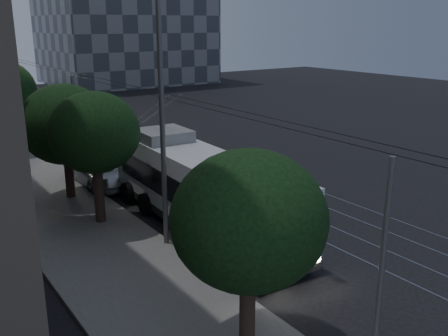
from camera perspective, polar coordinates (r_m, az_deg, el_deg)
The scene contains 14 objects.
ground at distance 22.99m, azimuth 5.28°, elevation -5.94°, with size 120.00×120.00×0.00m, color black.
tram_rails at distance 40.62m, azimuth -10.40°, elevation 3.69°, with size 4.52×90.00×0.02m.
overhead_wires at distance 37.60m, azimuth -21.12°, elevation 7.24°, with size 2.23×90.00×6.00m.
trolleybus at distance 21.67m, azimuth -3.09°, elevation -2.29°, with size 3.24×12.94×5.63m.
pickup_silver at distance 28.45m, azimuth -13.90°, elevation -0.38°, with size 2.47×5.36×1.49m, color #B3B7BB.
car_white_a at distance 34.80m, azimuth -15.81°, elevation 2.27°, with size 1.45×3.61×1.23m, color #B3B2B7.
car_white_b at distance 41.81m, azimuth -18.90°, elevation 4.53°, with size 2.22×5.47×1.59m, color silver.
car_white_c at distance 47.19m, azimuth -20.87°, elevation 5.53°, with size 1.58×4.53×1.49m, color silver.
car_white_d at distance 47.95m, azimuth -22.95°, elevation 5.39°, with size 1.60×3.99×1.36m, color silver.
tree_0 at distance 12.93m, azimuth 2.84°, elevation -6.01°, with size 4.11×4.11×5.63m.
tree_1 at distance 21.90m, azimuth -14.57°, elevation 3.90°, with size 3.87×3.87×5.94m.
tree_2 at distance 25.71m, azimuth -17.75°, elevation 4.75°, with size 4.39×4.39×5.86m.
streetlamp_near at distance 18.92m, azimuth -6.08°, elevation 9.69°, with size 2.61×0.44×10.91m.
streetlamp_far at distance 41.84m, azimuth -22.93°, elevation 12.34°, with size 2.69×0.44×11.26m.
Camera 1 is at (-13.87, -16.16, 8.65)m, focal length 40.00 mm.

